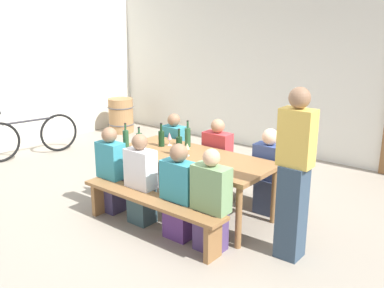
{
  "coord_description": "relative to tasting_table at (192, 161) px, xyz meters",
  "views": [
    {
      "loc": [
        3.13,
        -3.88,
        2.33
      ],
      "look_at": [
        0.0,
        0.0,
        0.9
      ],
      "focal_mm": 39.95,
      "sensor_mm": 36.0,
      "label": 1
    }
  ],
  "objects": [
    {
      "name": "ground_plane",
      "position": [
        0.0,
        0.0,
        -0.68
      ],
      "size": [
        24.0,
        24.0,
        0.0
      ],
      "primitive_type": "plane",
      "color": "gray"
    },
    {
      "name": "wine_bottle_2",
      "position": [
        -0.13,
        -0.09,
        0.2
      ],
      "size": [
        0.08,
        0.08,
        0.34
      ],
      "color": "#143319",
      "rests_on": "tasting_table"
    },
    {
      "name": "seated_guest_far_0",
      "position": [
        -0.81,
        0.6,
        -0.17
      ],
      "size": [
        0.33,
        0.24,
        1.07
      ],
      "rotation": [
        0.0,
        0.0,
        -1.57
      ],
      "color": "#53404C",
      "rests_on": "ground"
    },
    {
      "name": "seated_guest_far_1",
      "position": [
        -0.04,
        0.6,
        -0.16
      ],
      "size": [
        0.38,
        0.24,
        1.1
      ],
      "rotation": [
        0.0,
        0.0,
        -1.57
      ],
      "color": "#323F3D",
      "rests_on": "ground"
    },
    {
      "name": "bench_far",
      "position": [
        0.0,
        0.75,
        -0.32
      ],
      "size": [
        1.94,
        0.3,
        0.45
      ],
      "color": "olive",
      "rests_on": "ground"
    },
    {
      "name": "wine_bottle_3",
      "position": [
        -0.3,
        0.28,
        0.21
      ],
      "size": [
        0.08,
        0.08,
        0.35
      ],
      "color": "#234C2D",
      "rests_on": "tasting_table"
    },
    {
      "name": "bench_near",
      "position": [
        0.0,
        -0.75,
        -0.32
      ],
      "size": [
        1.94,
        0.3,
        0.45
      ],
      "color": "olive",
      "rests_on": "ground"
    },
    {
      "name": "wine_glass_1",
      "position": [
        -0.05,
        -0.03,
        0.19
      ],
      "size": [
        0.07,
        0.07,
        0.16
      ],
      "color": "silver",
      "rests_on": "tasting_table"
    },
    {
      "name": "wine_glass_0",
      "position": [
        -0.52,
        0.17,
        0.2
      ],
      "size": [
        0.06,
        0.06,
        0.18
      ],
      "color": "silver",
      "rests_on": "tasting_table"
    },
    {
      "name": "back_wall",
      "position": [
        0.0,
        3.16,
        0.92
      ],
      "size": [
        14.0,
        0.2,
        3.2
      ],
      "primitive_type": "cube",
      "color": "silver",
      "rests_on": "ground"
    },
    {
      "name": "wine_bottle_4",
      "position": [
        -0.86,
        -0.3,
        0.2
      ],
      "size": [
        0.08,
        0.08,
        0.34
      ],
      "color": "#234C2D",
      "rests_on": "tasting_table"
    },
    {
      "name": "wine_bottle_0",
      "position": [
        -0.71,
        -0.2,
        0.18
      ],
      "size": [
        0.08,
        0.08,
        0.29
      ],
      "color": "#234C2D",
      "rests_on": "tasting_table"
    },
    {
      "name": "seated_guest_near_0",
      "position": [
        -0.82,
        -0.6,
        -0.16
      ],
      "size": [
        0.35,
        0.24,
        1.1
      ],
      "rotation": [
        0.0,
        0.0,
        1.57
      ],
      "color": "#3A3254",
      "rests_on": "ground"
    },
    {
      "name": "seated_guest_far_2",
      "position": [
        0.74,
        0.6,
        -0.16
      ],
      "size": [
        0.37,
        0.24,
        1.09
      ],
      "rotation": [
        0.0,
        0.0,
        -1.57
      ],
      "color": "#394565",
      "rests_on": "ground"
    },
    {
      "name": "seated_guest_near_1",
      "position": [
        -0.29,
        -0.6,
        -0.16
      ],
      "size": [
        0.37,
        0.24,
        1.1
      ],
      "rotation": [
        0.0,
        0.0,
        1.57
      ],
      "color": "#31494E",
      "rests_on": "ground"
    },
    {
      "name": "seated_guest_near_3",
      "position": [
        0.73,
        -0.6,
        -0.16
      ],
      "size": [
        0.4,
        0.24,
        1.11
      ],
      "rotation": [
        0.0,
        0.0,
        1.57
      ],
      "color": "#4C3769",
      "rests_on": "ground"
    },
    {
      "name": "parked_bicycle_0",
      "position": [
        -3.72,
        0.0,
        -0.3
      ],
      "size": [
        0.41,
        1.73,
        0.9
      ],
      "rotation": [
        0.0,
        0.0,
        1.37
      ],
      "color": "black",
      "rests_on": "ground"
    },
    {
      "name": "standing_host",
      "position": [
        1.44,
        -0.2,
        0.19
      ],
      "size": [
        0.33,
        0.24,
        1.75
      ],
      "rotation": [
        0.0,
        0.0,
        3.14
      ],
      "color": "#2F4256",
      "rests_on": "ground"
    },
    {
      "name": "tasting_table",
      "position": [
        0.0,
        0.0,
        0.0
      ],
      "size": [
        2.04,
        0.89,
        0.75
      ],
      "color": "olive",
      "rests_on": "ground"
    },
    {
      "name": "wine_bottle_1",
      "position": [
        -0.58,
        0.08,
        0.19
      ],
      "size": [
        0.08,
        0.08,
        0.31
      ],
      "color": "#143319",
      "rests_on": "tasting_table"
    },
    {
      "name": "seated_guest_near_2",
      "position": [
        0.3,
        -0.6,
        -0.16
      ],
      "size": [
        0.4,
        0.24,
        1.09
      ],
      "rotation": [
        0.0,
        0.0,
        1.57
      ],
      "color": "#552F72",
      "rests_on": "ground"
    },
    {
      "name": "wine_barrel",
      "position": [
        -3.79,
        2.24,
        -0.31
      ],
      "size": [
        0.57,
        0.57,
        0.74
      ],
      "color": "#9E7247",
      "rests_on": "ground"
    }
  ]
}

